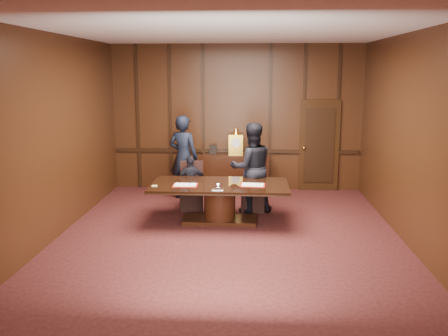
% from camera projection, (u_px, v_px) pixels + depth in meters
% --- Properties ---
extents(room, '(7.00, 7.04, 3.50)m').
position_uv_depth(room, '(233.00, 138.00, 8.14)').
color(room, '#340E0F').
rests_on(room, ground).
extents(sideboard, '(1.60, 0.45, 1.54)m').
position_uv_depth(sideboard, '(236.00, 171.00, 11.44)').
color(sideboard, black).
rests_on(sideboard, ground).
extents(conference_table, '(2.62, 1.32, 0.76)m').
position_uv_depth(conference_table, '(220.00, 197.00, 9.04)').
color(conference_table, black).
rests_on(conference_table, ground).
extents(folder_left, '(0.47, 0.34, 0.02)m').
position_uv_depth(folder_left, '(185.00, 185.00, 8.86)').
color(folder_left, '#9D170E').
rests_on(folder_left, conference_table).
extents(folder_right, '(0.48, 0.36, 0.02)m').
position_uv_depth(folder_right, '(253.00, 185.00, 8.86)').
color(folder_right, '#9D170E').
rests_on(folder_right, conference_table).
extents(inkstand, '(0.20, 0.14, 0.12)m').
position_uv_depth(inkstand, '(218.00, 187.00, 8.54)').
color(inkstand, white).
rests_on(inkstand, conference_table).
extents(notepad, '(0.10, 0.07, 0.01)m').
position_uv_depth(notepad, '(154.00, 186.00, 8.80)').
color(notepad, '#E1C96E').
rests_on(notepad, conference_table).
extents(chair_left, '(0.52, 0.52, 0.99)m').
position_uv_depth(chair_left, '(192.00, 195.00, 9.98)').
color(chair_left, black).
rests_on(chair_left, ground).
extents(chair_right, '(0.51, 0.51, 0.99)m').
position_uv_depth(chair_right, '(254.00, 196.00, 9.90)').
color(chair_right, black).
rests_on(chair_right, ground).
extents(signatory_left, '(0.72, 0.47, 1.15)m').
position_uv_depth(signatory_left, '(191.00, 183.00, 9.85)').
color(signatory_left, black).
rests_on(signatory_left, ground).
extents(signatory_right, '(0.67, 0.55, 1.19)m').
position_uv_depth(signatory_right, '(254.00, 183.00, 9.77)').
color(signatory_right, black).
rests_on(signatory_right, ground).
extents(witness_left, '(0.81, 0.67, 1.91)m').
position_uv_depth(witness_left, '(183.00, 157.00, 10.69)').
color(witness_left, black).
rests_on(witness_left, ground).
extents(witness_right, '(1.04, 0.89, 1.85)m').
position_uv_depth(witness_right, '(251.00, 168.00, 9.69)').
color(witness_right, black).
rests_on(witness_right, ground).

